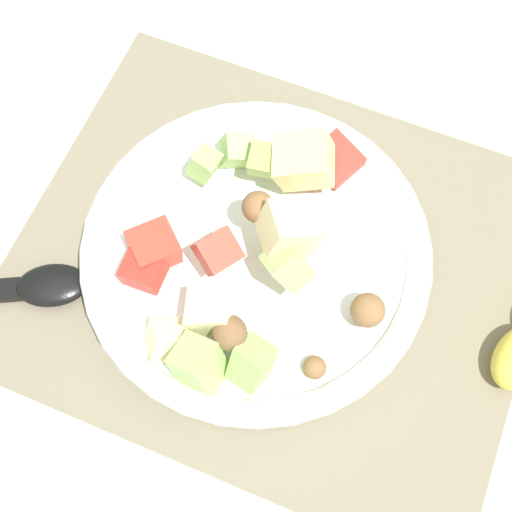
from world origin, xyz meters
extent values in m
plane|color=silver|center=(0.00, 0.00, 0.00)|extent=(2.40, 2.40, 0.00)
cube|color=#756B56|center=(0.00, 0.00, 0.00)|extent=(0.41, 0.34, 0.01)
cylinder|color=white|center=(-0.01, -0.01, 0.03)|extent=(0.24, 0.24, 0.05)
torus|color=white|center=(-0.01, -0.01, 0.05)|extent=(0.26, 0.26, 0.02)
cube|color=#93C160|center=(-0.07, 0.03, 0.08)|extent=(0.03, 0.02, 0.03)
cube|color=#A3CC6B|center=(-0.05, 0.05, 0.07)|extent=(0.04, 0.03, 0.04)
cube|color=red|center=(-0.08, -0.07, 0.07)|extent=(0.03, 0.03, 0.02)
cube|color=#8CB74C|center=(-0.03, 0.04, 0.08)|extent=(0.03, 0.03, 0.02)
cube|color=red|center=(0.02, 0.07, 0.06)|extent=(0.05, 0.05, 0.03)
cube|color=#A3CC6B|center=(-0.01, -0.11, 0.07)|extent=(0.04, 0.03, 0.04)
sphere|color=brown|center=(-0.02, 0.00, 0.09)|extent=(0.04, 0.04, 0.03)
cube|color=#BC3828|center=(-0.03, -0.04, 0.09)|extent=(0.04, 0.04, 0.03)
cube|color=#BC3828|center=(-0.08, -0.05, 0.07)|extent=(0.05, 0.04, 0.03)
cube|color=beige|center=(0.01, -0.01, 0.10)|extent=(0.05, 0.05, 0.04)
cube|color=#93C160|center=(0.02, -0.10, 0.07)|extent=(0.03, 0.04, 0.04)
sphere|color=brown|center=(0.00, -0.09, 0.08)|extent=(0.03, 0.04, 0.03)
sphere|color=brown|center=(0.06, -0.08, 0.06)|extent=(0.03, 0.03, 0.02)
cube|color=#A3CC6B|center=(0.02, -0.03, 0.09)|extent=(0.04, 0.03, 0.04)
sphere|color=brown|center=(0.08, -0.03, 0.07)|extent=(0.04, 0.04, 0.03)
cube|color=beige|center=(-0.02, -0.08, 0.08)|extent=(0.04, 0.04, 0.04)
cube|color=beige|center=(-0.04, -0.10, 0.06)|extent=(0.04, 0.04, 0.04)
cube|color=#E5D684|center=(0.00, 0.05, 0.09)|extent=(0.06, 0.05, 0.05)
ellipsoid|color=black|center=(-0.15, -0.09, 0.01)|extent=(0.07, 0.06, 0.01)
camera|label=1|loc=(0.07, -0.22, 0.55)|focal=52.11mm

